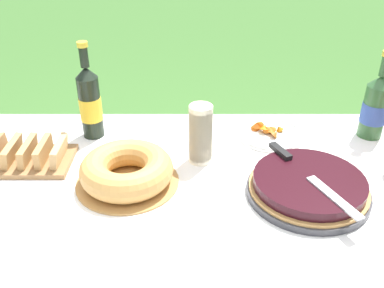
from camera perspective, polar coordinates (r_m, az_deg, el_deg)
The scene contains 10 objects.
garden_table at distance 1.23m, azimuth -3.02°, elevation -8.97°, with size 1.87×0.99×0.67m.
tablecloth at distance 1.20m, azimuth -3.07°, elevation -7.35°, with size 1.88×1.00×0.10m.
berry_tart at distance 1.22m, azimuth 15.11°, elevation -5.53°, with size 0.34×0.34×0.06m.
serving_knife at distance 1.22m, azimuth 14.49°, elevation -3.46°, with size 0.18×0.35×0.01m.
bundt_cake at distance 1.23m, azimuth -8.86°, elevation -3.53°, with size 0.30×0.30×0.09m.
cup_stack at distance 1.29m, azimuth 0.99°, elevation 1.33°, with size 0.07×0.07×0.19m.
cider_bottle_green at distance 1.55m, azimuth 23.08°, elevation 4.64°, with size 0.08×0.08×0.30m.
juice_bottle_red at distance 1.46m, azimuth -13.62°, elevation 5.43°, with size 0.07×0.07×0.33m.
snack_plate_right at distance 1.49m, azimuth 10.18°, elevation 1.43°, with size 0.23×0.23×0.05m.
bread_board at distance 1.40m, azimuth -21.10°, elevation -1.52°, with size 0.26×0.18×0.07m.
Camera 1 is at (0.06, -0.95, 1.40)m, focal length 40.00 mm.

